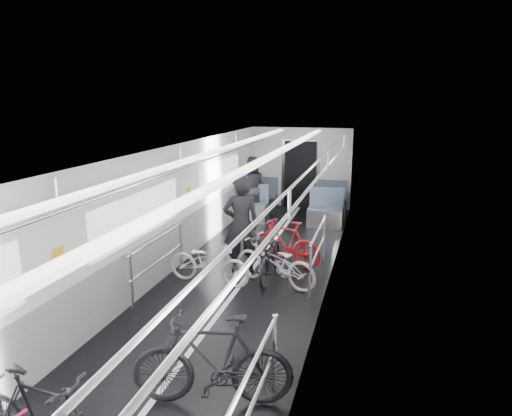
{
  "coord_description": "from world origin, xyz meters",
  "views": [
    {
      "loc": [
        2.26,
        -6.47,
        3.28
      ],
      "look_at": [
        0.0,
        1.86,
        1.17
      ],
      "focal_mm": 32.0,
      "sensor_mm": 36.0,
      "label": 1
    }
  ],
  "objects_px": {
    "bike_right_near": "(212,360)",
    "bike_aisle": "(271,255)",
    "bike_right_mid": "(275,262)",
    "person_seated": "(252,188)",
    "bike_left_far": "(209,262)",
    "bike_right_far": "(285,242)",
    "person_standing": "(241,225)"
  },
  "relations": [
    {
      "from": "bike_right_mid",
      "to": "bike_aisle",
      "type": "relative_size",
      "value": 1.0
    },
    {
      "from": "bike_left_far",
      "to": "bike_right_near",
      "type": "distance_m",
      "value": 3.34
    },
    {
      "from": "bike_right_near",
      "to": "bike_left_far",
      "type": "bearing_deg",
      "value": -171.77
    },
    {
      "from": "bike_aisle",
      "to": "person_seated",
      "type": "height_order",
      "value": "person_seated"
    },
    {
      "from": "bike_left_far",
      "to": "bike_aisle",
      "type": "distance_m",
      "value": 1.16
    },
    {
      "from": "bike_right_near",
      "to": "bike_aisle",
      "type": "xyz_separation_m",
      "value": [
        -0.23,
        3.69,
        -0.1
      ]
    },
    {
      "from": "bike_right_far",
      "to": "bike_left_far",
      "type": "bearing_deg",
      "value": -24.16
    },
    {
      "from": "bike_left_far",
      "to": "person_standing",
      "type": "distance_m",
      "value": 0.95
    },
    {
      "from": "bike_right_mid",
      "to": "person_seated",
      "type": "distance_m",
      "value": 4.67
    },
    {
      "from": "bike_right_near",
      "to": "person_seated",
      "type": "height_order",
      "value": "person_seated"
    },
    {
      "from": "bike_right_far",
      "to": "bike_right_mid",
      "type": "bearing_deg",
      "value": 18.29
    },
    {
      "from": "bike_aisle",
      "to": "person_standing",
      "type": "height_order",
      "value": "person_standing"
    },
    {
      "from": "person_standing",
      "to": "person_seated",
      "type": "height_order",
      "value": "person_standing"
    },
    {
      "from": "bike_left_far",
      "to": "person_seated",
      "type": "distance_m",
      "value": 4.64
    },
    {
      "from": "bike_left_far",
      "to": "bike_right_mid",
      "type": "bearing_deg",
      "value": -72.75
    },
    {
      "from": "bike_right_near",
      "to": "bike_right_far",
      "type": "distance_m",
      "value": 4.4
    },
    {
      "from": "bike_left_far",
      "to": "bike_aisle",
      "type": "relative_size",
      "value": 0.95
    },
    {
      "from": "bike_aisle",
      "to": "bike_right_mid",
      "type": "bearing_deg",
      "value": -68.61
    },
    {
      "from": "bike_right_near",
      "to": "bike_right_mid",
      "type": "relative_size",
      "value": 1.07
    },
    {
      "from": "bike_aisle",
      "to": "person_standing",
      "type": "bearing_deg",
      "value": 168.76
    },
    {
      "from": "bike_right_near",
      "to": "person_seated",
      "type": "distance_m",
      "value": 7.89
    },
    {
      "from": "bike_right_far",
      "to": "bike_aisle",
      "type": "bearing_deg",
      "value": 7.1
    },
    {
      "from": "bike_aisle",
      "to": "person_seated",
      "type": "relative_size",
      "value": 0.95
    },
    {
      "from": "bike_right_far",
      "to": "person_seated",
      "type": "bearing_deg",
      "value": -137.22
    },
    {
      "from": "bike_right_near",
      "to": "person_seated",
      "type": "relative_size",
      "value": 1.02
    },
    {
      "from": "bike_left_far",
      "to": "bike_aisle",
      "type": "height_order",
      "value": "bike_aisle"
    },
    {
      "from": "bike_right_far",
      "to": "bike_right_near",
      "type": "bearing_deg",
      "value": 18.13
    },
    {
      "from": "bike_right_near",
      "to": "person_standing",
      "type": "xyz_separation_m",
      "value": [
        -0.83,
        3.79,
        0.41
      ]
    },
    {
      "from": "bike_right_mid",
      "to": "bike_aisle",
      "type": "height_order",
      "value": "same"
    },
    {
      "from": "person_seated",
      "to": "bike_left_far",
      "type": "bearing_deg",
      "value": 95.1
    },
    {
      "from": "bike_left_far",
      "to": "person_standing",
      "type": "bearing_deg",
      "value": -24.56
    },
    {
      "from": "bike_right_near",
      "to": "bike_right_far",
      "type": "bearing_deg",
      "value": 168.08
    }
  ]
}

